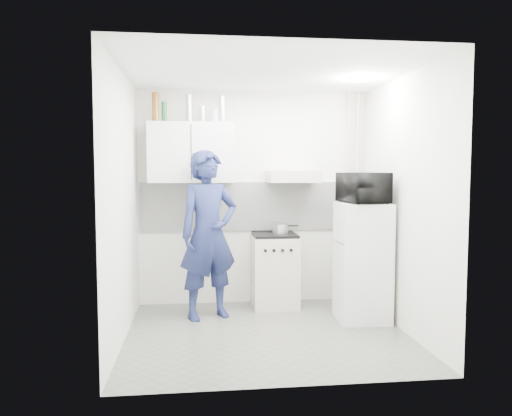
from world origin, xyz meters
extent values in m
plane|color=#5D5F55|center=(0.00, 0.00, 0.00)|extent=(2.80, 2.80, 0.00)
plane|color=white|center=(0.00, 0.00, 2.60)|extent=(2.80, 2.80, 0.00)
plane|color=white|center=(0.00, 1.25, 1.30)|extent=(2.80, 0.00, 2.80)
plane|color=white|center=(-1.40, 0.00, 1.30)|extent=(0.00, 2.60, 2.60)
plane|color=white|center=(1.40, 0.00, 1.30)|extent=(0.00, 2.60, 2.60)
imported|color=#1A214B|center=(-0.56, 0.63, 0.93)|extent=(0.80, 0.68, 1.87)
cube|color=beige|center=(0.23, 1.00, 0.43)|extent=(0.53, 0.53, 0.85)
cube|color=white|center=(1.10, 0.34, 0.65)|extent=(0.56, 0.56, 1.29)
cube|color=black|center=(0.23, 1.00, 0.87)|extent=(0.51, 0.51, 0.03)
cylinder|color=silver|center=(0.31, 1.04, 0.94)|extent=(0.19, 0.19, 0.11)
imported|color=black|center=(1.10, 0.34, 1.46)|extent=(0.64, 0.47, 0.33)
cylinder|color=brown|center=(-1.16, 1.07, 2.37)|extent=(0.08, 0.08, 0.34)
cylinder|color=#144C1E|center=(-1.06, 1.07, 2.32)|extent=(0.06, 0.06, 0.23)
cylinder|color=silver|center=(-0.77, 1.07, 2.36)|extent=(0.07, 0.07, 0.32)
cylinder|color=silver|center=(-0.62, 1.07, 2.30)|extent=(0.08, 0.08, 0.19)
cylinder|color=#B2B7BC|center=(-0.47, 1.07, 2.28)|extent=(0.08, 0.08, 0.16)
cylinder|color=silver|center=(-0.38, 1.07, 2.35)|extent=(0.08, 0.08, 0.31)
cube|color=white|center=(-0.75, 1.07, 1.85)|extent=(1.00, 0.35, 0.70)
cube|color=beige|center=(0.45, 1.00, 1.57)|extent=(0.60, 0.50, 0.14)
cube|color=white|center=(0.00, 1.24, 1.20)|extent=(2.74, 0.03, 0.60)
cylinder|color=beige|center=(1.30, 1.17, 1.30)|extent=(0.05, 0.05, 2.60)
cylinder|color=beige|center=(1.18, 1.17, 1.30)|extent=(0.04, 0.04, 2.60)
cylinder|color=white|center=(1.00, 0.20, 2.57)|extent=(0.10, 0.10, 0.02)
camera|label=1|loc=(-0.69, -4.87, 1.65)|focal=35.00mm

